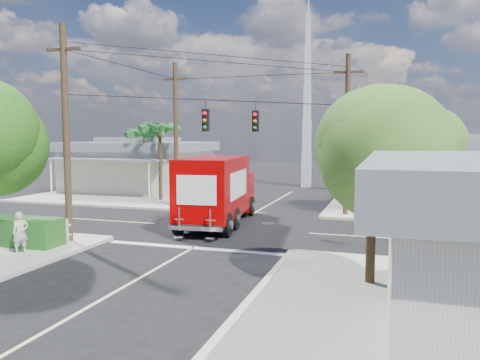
% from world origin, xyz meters
% --- Properties ---
extents(ground, '(120.00, 120.00, 0.00)m').
position_xyz_m(ground, '(0.00, 0.00, 0.00)').
color(ground, black).
rests_on(ground, ground).
extents(sidewalk_ne, '(14.12, 14.12, 0.14)m').
position_xyz_m(sidewalk_ne, '(10.88, 10.88, 0.07)').
color(sidewalk_ne, '#9A958B').
rests_on(sidewalk_ne, ground).
extents(sidewalk_nw, '(14.12, 14.12, 0.14)m').
position_xyz_m(sidewalk_nw, '(-10.88, 10.88, 0.07)').
color(sidewalk_nw, '#9A958B').
rests_on(sidewalk_nw, ground).
extents(road_markings, '(32.00, 32.00, 0.01)m').
position_xyz_m(road_markings, '(0.00, -1.47, 0.01)').
color(road_markings, beige).
rests_on(road_markings, ground).
extents(building_ne, '(11.80, 10.20, 4.50)m').
position_xyz_m(building_ne, '(12.50, 11.97, 2.32)').
color(building_ne, silver).
rests_on(building_ne, sidewalk_ne).
extents(building_nw, '(10.80, 10.20, 4.30)m').
position_xyz_m(building_nw, '(-12.00, 12.46, 2.22)').
color(building_nw, beige).
rests_on(building_nw, sidewalk_nw).
extents(radio_tower, '(0.80, 0.80, 17.00)m').
position_xyz_m(radio_tower, '(0.50, 20.00, 5.64)').
color(radio_tower, silver).
rests_on(radio_tower, ground).
extents(tree_ne_front, '(4.21, 4.14, 6.66)m').
position_xyz_m(tree_ne_front, '(7.21, 6.76, 4.77)').
color(tree_ne_front, '#422D1C').
rests_on(tree_ne_front, sidewalk_ne).
extents(tree_ne_back, '(3.77, 3.66, 5.82)m').
position_xyz_m(tree_ne_back, '(9.81, 8.96, 4.19)').
color(tree_ne_back, '#422D1C').
rests_on(tree_ne_back, sidewalk_ne).
extents(tree_se, '(3.67, 3.54, 5.62)m').
position_xyz_m(tree_se, '(7.01, -7.24, 4.04)').
color(tree_se, '#422D1C').
rests_on(tree_se, sidewalk_se).
extents(palm_nw_front, '(3.01, 3.08, 5.59)m').
position_xyz_m(palm_nw_front, '(-7.50, 7.50, 5.04)').
color(palm_nw_front, '#422D1C').
rests_on(palm_nw_front, sidewalk_nw).
extents(palm_nw_back, '(3.01, 3.08, 5.19)m').
position_xyz_m(palm_nw_back, '(-9.50, 9.00, 4.67)').
color(palm_nw_back, '#422D1C').
rests_on(palm_nw_back, sidewalk_nw).
extents(utility_poles, '(12.00, 10.68, 9.00)m').
position_xyz_m(utility_poles, '(-1.58, 1.60, 4.67)').
color(utility_poles, '#473321').
rests_on(utility_poles, ground).
extents(picket_fence, '(5.94, 0.06, 1.00)m').
position_xyz_m(picket_fence, '(-7.80, -5.60, 0.68)').
color(picket_fence, silver).
rests_on(picket_fence, sidewalk_sw).
extents(vending_boxes, '(1.90, 0.50, 1.10)m').
position_xyz_m(vending_boxes, '(6.50, 6.20, 0.69)').
color(vending_boxes, '#AB1A0E').
rests_on(vending_boxes, sidewalk_ne).
extents(delivery_truck, '(3.28, 8.22, 3.47)m').
position_xyz_m(delivery_truck, '(-0.78, 0.70, 1.76)').
color(delivery_truck, black).
rests_on(delivery_truck, ground).
extents(parked_car, '(6.58, 4.58, 1.67)m').
position_xyz_m(parked_car, '(10.70, 2.13, 0.83)').
color(parked_car, silver).
rests_on(parked_car, ground).
extents(pedestrian, '(0.63, 0.68, 1.56)m').
position_xyz_m(pedestrian, '(-5.53, -7.55, 0.92)').
color(pedestrian, beige).
rests_on(pedestrian, sidewalk_sw).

